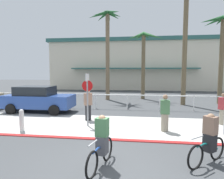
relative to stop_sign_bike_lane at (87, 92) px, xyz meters
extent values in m
plane|color=#424447|center=(1.64, 6.07, -1.68)|extent=(80.00, 80.00, 0.00)
cube|color=beige|center=(1.64, 0.27, -1.67)|extent=(44.00, 4.00, 0.02)
cube|color=maroon|center=(1.64, -1.73, -1.66)|extent=(44.00, 0.24, 0.03)
cube|color=beige|center=(1.71, 23.15, 1.68)|extent=(24.00, 10.17, 6.71)
cube|color=#2D605B|center=(1.71, 23.15, 5.28)|extent=(24.60, 10.77, 0.50)
cube|color=#2D605B|center=(1.71, 17.57, 1.32)|extent=(16.80, 1.20, 0.16)
cylinder|color=white|center=(1.64, 4.57, -0.68)|extent=(22.34, 0.08, 0.08)
cylinder|color=white|center=(-7.29, 4.57, -1.18)|extent=(0.08, 0.08, 1.00)
cylinder|color=white|center=(-5.06, 4.57, -1.18)|extent=(0.08, 0.08, 1.00)
cylinder|color=white|center=(-2.82, 4.57, -1.18)|extent=(0.08, 0.08, 1.00)
cylinder|color=white|center=(-0.59, 4.57, -1.18)|extent=(0.08, 0.08, 1.00)
cylinder|color=white|center=(1.64, 4.57, -1.18)|extent=(0.08, 0.08, 1.00)
cylinder|color=white|center=(3.88, 4.57, -1.18)|extent=(0.08, 0.08, 1.00)
cylinder|color=white|center=(6.11, 4.57, -1.18)|extent=(0.08, 0.08, 1.00)
cylinder|color=gray|center=(0.00, 0.00, -0.58)|extent=(0.08, 0.08, 2.20)
cube|color=white|center=(0.00, 0.00, 0.70)|extent=(0.04, 0.56, 0.36)
cylinder|color=red|center=(0.00, 0.00, 0.30)|extent=(0.52, 0.03, 0.52)
cylinder|color=white|center=(-2.70, -1.18, -1.25)|extent=(0.20, 0.20, 0.85)
sphere|color=white|center=(-2.70, -1.18, -0.78)|extent=(0.20, 0.20, 0.20)
cylinder|color=#756047|center=(-0.42, 8.96, 2.28)|extent=(0.36, 0.36, 7.91)
cone|color=#235B2D|center=(0.19, 8.96, 6.01)|extent=(1.33, 0.32, 0.75)
cone|color=#235B2D|center=(0.06, 9.44, 6.03)|extent=(1.26, 1.26, 0.71)
cone|color=#235B2D|center=(-0.42, 9.78, 6.03)|extent=(0.32, 1.71, 0.72)
cone|color=#235B2D|center=(-1.00, 9.54, 6.00)|extent=(1.44, 1.44, 0.78)
cone|color=#235B2D|center=(-1.30, 8.96, 6.01)|extent=(1.83, 0.32, 0.76)
cone|color=#235B2D|center=(-0.98, 8.41, 5.97)|extent=(1.40, 1.40, 0.84)
cone|color=#235B2D|center=(-0.42, 8.10, 6.05)|extent=(0.32, 1.80, 0.69)
cone|color=#235B2D|center=(0.16, 8.38, 6.08)|extent=(1.44, 1.44, 0.63)
cylinder|color=brown|center=(2.83, 9.95, 1.40)|extent=(0.36, 0.36, 6.15)
cone|color=#2D6B33|center=(3.73, 9.95, 4.21)|extent=(1.88, 0.32, 0.82)
cone|color=#2D6B33|center=(3.15, 10.49, 4.31)|extent=(0.94, 1.31, 0.63)
cone|color=#2D6B33|center=(2.38, 10.74, 4.28)|extent=(1.22, 1.79, 0.69)
cone|color=#2D6B33|center=(2.08, 9.95, 4.20)|extent=(1.62, 0.32, 0.83)
cone|color=#2D6B33|center=(2.52, 9.40, 4.27)|extent=(0.95, 1.33, 0.70)
cone|color=#2D6B33|center=(3.26, 9.21, 4.21)|extent=(1.18, 1.72, 0.82)
cylinder|color=brown|center=(5.93, 6.99, 2.90)|extent=(0.36, 0.36, 9.16)
cylinder|color=brown|center=(9.00, 7.95, 1.77)|extent=(0.36, 0.36, 6.89)
cone|color=#235B2D|center=(9.00, 8.70, 5.08)|extent=(0.32, 1.57, 0.58)
cone|color=#235B2D|center=(8.44, 8.50, 5.00)|extent=(1.39, 1.39, 0.73)
cone|color=#235B2D|center=(8.12, 7.95, 5.03)|extent=(1.83, 0.32, 0.68)
cone|color=#235B2D|center=(8.50, 7.45, 5.04)|extent=(1.27, 1.27, 0.66)
cube|color=#284793|center=(-3.98, 2.87, -0.95)|extent=(4.40, 1.80, 0.80)
cube|color=#1E2328|center=(-4.23, 2.87, -0.27)|extent=(2.29, 1.58, 0.56)
cylinder|color=black|center=(-2.58, 3.77, -1.35)|extent=(0.66, 0.22, 0.66)
cylinder|color=black|center=(-2.58, 1.97, -1.35)|extent=(0.66, 0.22, 0.66)
cylinder|color=black|center=(-5.39, 3.77, -1.35)|extent=(0.66, 0.22, 0.66)
cylinder|color=black|center=(-5.39, 1.97, -1.35)|extent=(0.66, 0.22, 0.66)
torus|color=black|center=(1.29, -4.54, -1.35)|extent=(0.21, 0.72, 0.72)
torus|color=black|center=(1.52, -3.46, -1.35)|extent=(0.21, 0.72, 0.72)
cylinder|color=#2851A8|center=(1.45, -3.79, -1.20)|extent=(0.19, 0.69, 0.35)
cylinder|color=#2851A8|center=(1.34, -4.30, -1.06)|extent=(0.13, 0.38, 0.07)
cylinder|color=#2851A8|center=(1.43, -3.88, -1.13)|extent=(0.05, 0.05, 0.44)
cylinder|color=silver|center=(1.30, -4.49, -0.80)|extent=(0.14, 0.50, 0.04)
cube|color=#4C4C51|center=(1.43, -3.88, -1.07)|extent=(0.34, 0.37, 0.52)
cube|color=#4C7F51|center=(1.43, -3.88, -0.55)|extent=(0.39, 0.33, 0.52)
sphere|color=#9E7556|center=(1.43, -3.88, -0.32)|extent=(0.22, 0.22, 0.22)
torus|color=black|center=(4.00, -3.72, -1.35)|extent=(0.58, 0.52, 0.72)
torus|color=black|center=(4.83, -2.99, -1.35)|extent=(0.58, 0.52, 0.72)
cylinder|color=#197F7A|center=(4.58, -3.21, -1.20)|extent=(0.55, 0.49, 0.35)
cylinder|color=#197F7A|center=(4.18, -3.56, -1.06)|extent=(0.32, 0.29, 0.07)
cylinder|color=#197F7A|center=(4.51, -3.28, -1.13)|extent=(0.05, 0.05, 0.44)
cylinder|color=silver|center=(4.04, -3.69, -0.80)|extent=(0.40, 0.36, 0.04)
cube|color=#232326|center=(4.51, -3.28, -1.07)|extent=(0.43, 0.42, 0.52)
cube|color=#93705B|center=(4.51, -3.28, -0.55)|extent=(0.42, 0.43, 0.52)
sphere|color=#9E7556|center=(4.51, -3.28, -0.32)|extent=(0.22, 0.22, 0.22)
cylinder|color=gray|center=(6.60, 1.17, -1.29)|extent=(0.45, 0.45, 0.77)
cube|color=#A33338|center=(6.60, 1.17, -0.61)|extent=(0.47, 0.46, 0.59)
sphere|color=brown|center=(6.60, 1.17, -0.17)|extent=(0.21, 0.21, 0.21)
cylinder|color=#232326|center=(-0.27, 1.12, -1.25)|extent=(0.44, 0.44, 0.84)
cube|color=#93705B|center=(-0.27, 1.12, -0.51)|extent=(0.48, 0.43, 0.65)
sphere|color=#D6A884|center=(-0.27, 1.12, -0.04)|extent=(0.23, 0.23, 0.23)
cylinder|color=gray|center=(3.60, -0.34, -1.28)|extent=(0.35, 0.35, 0.80)
cube|color=#4C7F51|center=(3.60, -0.34, -0.57)|extent=(0.42, 0.30, 0.61)
sphere|color=#9E7556|center=(3.60, -0.34, -0.13)|extent=(0.22, 0.22, 0.22)
camera|label=1|loc=(2.43, -9.24, 1.02)|focal=32.00mm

